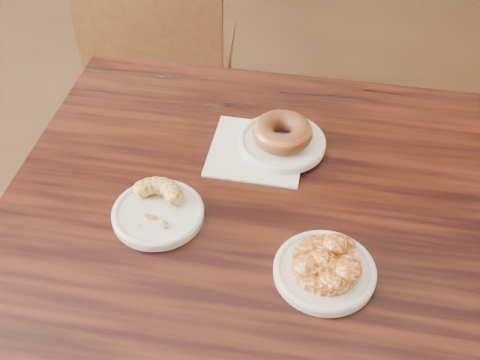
{
  "coord_description": "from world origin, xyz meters",
  "views": [
    {
      "loc": [
        -0.01,
        -0.78,
        1.5
      ],
      "look_at": [
        0.02,
        -0.07,
        0.8
      ],
      "focal_mm": 45.0,
      "sensor_mm": 36.0,
      "label": 1
    }
  ],
  "objects_px": {
    "glazed_donut": "(282,132)",
    "apple_fritter": "(326,262)",
    "cafe_table": "(245,334)",
    "cruller_fragment": "(157,205)",
    "chair_far": "(166,56)"
  },
  "relations": [
    {
      "from": "chair_far",
      "to": "cruller_fragment",
      "type": "bearing_deg",
      "value": 100.42
    },
    {
      "from": "cafe_table",
      "to": "cruller_fragment",
      "type": "relative_size",
      "value": 7.78
    },
    {
      "from": "chair_far",
      "to": "cafe_table",
      "type": "bearing_deg",
      "value": 108.95
    },
    {
      "from": "glazed_donut",
      "to": "apple_fritter",
      "type": "distance_m",
      "value": 0.3
    },
    {
      "from": "apple_fritter",
      "to": "cafe_table",
      "type": "bearing_deg",
      "value": 131.49
    },
    {
      "from": "glazed_donut",
      "to": "cruller_fragment",
      "type": "bearing_deg",
      "value": -142.99
    },
    {
      "from": "cafe_table",
      "to": "cruller_fragment",
      "type": "height_order",
      "value": "cruller_fragment"
    },
    {
      "from": "chair_far",
      "to": "glazed_donut",
      "type": "relative_size",
      "value": 8.04
    },
    {
      "from": "cafe_table",
      "to": "apple_fritter",
      "type": "height_order",
      "value": "apple_fritter"
    },
    {
      "from": "glazed_donut",
      "to": "cruller_fragment",
      "type": "distance_m",
      "value": 0.28
    },
    {
      "from": "cafe_table",
      "to": "glazed_donut",
      "type": "relative_size",
      "value": 7.58
    },
    {
      "from": "cruller_fragment",
      "to": "chair_far",
      "type": "bearing_deg",
      "value": 93.38
    },
    {
      "from": "glazed_donut",
      "to": "apple_fritter",
      "type": "height_order",
      "value": "glazed_donut"
    },
    {
      "from": "chair_far",
      "to": "cruller_fragment",
      "type": "distance_m",
      "value": 1.02
    },
    {
      "from": "glazed_donut",
      "to": "apple_fritter",
      "type": "xyz_separation_m",
      "value": [
        0.04,
        -0.3,
        -0.01
      ]
    }
  ]
}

